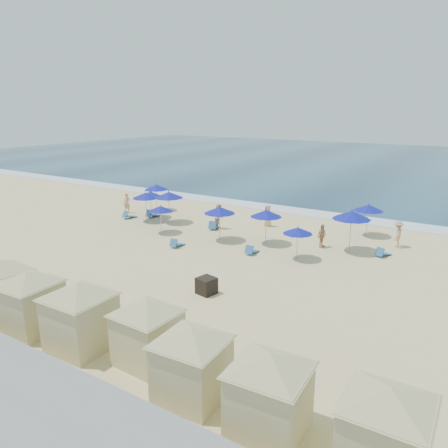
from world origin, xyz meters
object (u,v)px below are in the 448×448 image
at_px(umbrella_2, 150,194).
at_px(umbrella_9, 352,215).
at_px(umbrella_7, 298,231).
at_px(umbrella_6, 266,213).
at_px(umbrella_1, 146,195).
at_px(beachgoer_2, 322,236).
at_px(cabana_3, 147,324).
at_px(cabana_5, 270,383).
at_px(umbrella_3, 160,209).
at_px(cabana_0, 3,280).
at_px(umbrella_0, 156,187).
at_px(beachgoer_4, 268,216).
at_px(cabana_4, 192,354).
at_px(cabana_6, 387,420).
at_px(umbrella_4, 169,195).
at_px(umbrella_5, 220,210).
at_px(beachgoer_0, 127,203).
at_px(beachgoer_1, 219,217).
at_px(umbrella_8, 369,208).
at_px(beachgoer_3, 398,234).
at_px(trash_bin, 206,286).
at_px(cabana_1, 29,293).
at_px(cabana_2, 80,307).

distance_m(umbrella_2, umbrella_9, 16.61).
bearing_deg(umbrella_7, umbrella_6, 150.30).
distance_m(umbrella_1, beachgoer_2, 14.43).
relative_size(cabana_3, cabana_5, 0.98).
distance_m(cabana_3, umbrella_9, 16.48).
height_order(cabana_5, umbrella_3, cabana_5).
height_order(cabana_0, umbrella_0, cabana_0).
xyz_separation_m(umbrella_6, umbrella_7, (3.02, -1.72, -0.31)).
height_order(cabana_0, beachgoer_4, cabana_0).
xyz_separation_m(cabana_4, cabana_6, (5.78, 0.16, 0.03)).
distance_m(cabana_3, umbrella_0, 24.16).
bearing_deg(umbrella_4, umbrella_1, -160.98).
distance_m(umbrella_5, beachgoer_0, 11.54).
bearing_deg(beachgoer_1, umbrella_6, -126.57).
height_order(umbrella_6, beachgoer_2, umbrella_6).
bearing_deg(beachgoer_2, umbrella_6, 121.11).
relative_size(umbrella_1, umbrella_3, 1.16).
bearing_deg(umbrella_8, umbrella_0, -173.36).
height_order(cabana_4, umbrella_3, cabana_4).
height_order(cabana_0, beachgoer_3, cabana_0).
relative_size(umbrella_4, umbrella_6, 1.07).
bearing_deg(umbrella_4, beachgoer_3, 11.04).
bearing_deg(umbrella_2, cabana_6, -36.44).
xyz_separation_m(umbrella_5, beachgoer_2, (6.47, 2.31, -1.36)).
height_order(cabana_6, beachgoer_2, cabana_6).
bearing_deg(cabana_5, umbrella_7, 110.56).
relative_size(umbrella_4, beachgoer_4, 1.56).
bearing_deg(trash_bin, cabana_3, -62.94).
height_order(cabana_0, cabana_6, cabana_6).
distance_m(umbrella_7, beachgoer_0, 17.55).
distance_m(cabana_1, cabana_2, 2.85).
bearing_deg(umbrella_0, umbrella_8, 6.64).
distance_m(cabana_0, umbrella_9, 19.69).
xyz_separation_m(cabana_5, umbrella_0, (-20.92, 19.16, 0.54)).
bearing_deg(beachgoer_0, umbrella_8, -2.67).
relative_size(cabana_2, cabana_6, 1.06).
bearing_deg(cabana_5, cabana_4, 178.91).
bearing_deg(cabana_0, cabana_4, -1.34).
relative_size(cabana_6, umbrella_1, 1.79).
xyz_separation_m(cabana_4, beachgoer_3, (2.06, 19.67, -0.65)).
bearing_deg(umbrella_3, beachgoer_3, 21.04).
height_order(umbrella_7, beachgoer_2, umbrella_7).
height_order(umbrella_6, beachgoer_1, umbrella_6).
bearing_deg(umbrella_6, umbrella_2, 173.53).
bearing_deg(umbrella_9, beachgoer_3, 48.34).
bearing_deg(umbrella_2, beachgoer_2, -0.02).
xyz_separation_m(cabana_1, beachgoer_1, (-2.07, 17.16, -0.68)).
relative_size(umbrella_3, umbrella_6, 0.87).
relative_size(cabana_1, cabana_3, 1.06).
xyz_separation_m(umbrella_3, umbrella_8, (12.84, 7.37, 0.23)).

